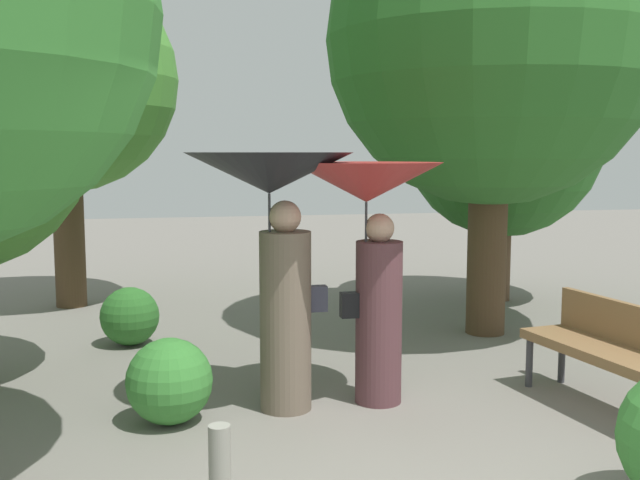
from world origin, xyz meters
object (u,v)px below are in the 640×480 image
tree_near_right (503,125)px  tree_mid_right (493,13)px  tree_near_left (62,59)px  path_marker_post (220,477)px  person_right (370,225)px  park_bench (610,345)px  person_left (275,220)px

tree_near_right → tree_mid_right: tree_mid_right is taller
tree_near_left → path_marker_post: 7.05m
person_right → park_bench: bearing=-108.9°
tree_near_left → tree_mid_right: (4.71, -2.48, 0.30)m
person_left → tree_near_left: bearing=21.5°
park_bench → person_right: bearing=-114.6°
park_bench → tree_near_left: tree_near_left is taller
tree_near_right → tree_mid_right: bearing=-119.6°
tree_near_right → tree_mid_right: (-0.98, -1.71, 1.11)m
tree_near_left → tree_near_right: size_ratio=1.28×
person_left → tree_near_left: 5.21m
park_bench → tree_near_right: tree_near_right is taller
person_left → tree_near_left: size_ratio=0.41×
tree_near_right → person_right: bearing=-127.9°
path_marker_post → tree_near_left: bearing=103.4°
person_right → tree_mid_right: (1.90, 1.98, 2.04)m
person_left → park_bench: 2.80m
person_left → person_right: size_ratio=1.04×
tree_near_left → person_left: bearing=-65.4°
park_bench → tree_near_left: size_ratio=0.32×
person_left → path_marker_post: bearing=159.3°
person_left → park_bench: size_ratio=1.29×
park_bench → tree_near_right: 4.72m
person_left → tree_near_right: 5.26m
person_left → path_marker_post: (-0.56, -1.77, -1.21)m
person_left → tree_mid_right: (2.66, 1.99, 1.99)m
person_right → tree_near_left: 5.55m
person_right → tree_near_left: tree_near_left is taller
path_marker_post → person_right: bearing=53.5°
tree_near_right → path_marker_post: size_ratio=6.69×
tree_near_left → path_marker_post: size_ratio=8.55×
person_right → path_marker_post: 2.51m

